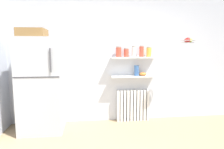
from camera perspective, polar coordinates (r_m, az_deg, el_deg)
back_wall at (r=4.18m, az=1.57°, el=4.24°), size 7.04×0.10×2.60m
refrigerator at (r=3.88m, az=-19.79°, el=-2.35°), size 0.77×0.74×1.89m
radiator at (r=4.28m, az=6.05°, el=-8.90°), size 0.69×0.12×0.66m
wall_shelf_lower at (r=4.12m, az=6.26°, el=-0.54°), size 0.94×0.22×0.02m
wall_shelf_upper at (r=4.08m, az=6.34°, el=4.93°), size 0.94×0.22×0.02m
storage_jar_0 at (r=4.02m, az=1.91°, el=6.61°), size 0.11×0.11×0.21m
storage_jar_1 at (r=4.05m, az=4.15°, el=6.36°), size 0.10×0.10×0.18m
storage_jar_2 at (r=4.08m, az=6.37°, el=6.66°), size 0.09×0.09×0.22m
storage_jar_3 at (r=4.12m, az=8.54°, el=6.67°), size 0.09×0.09×0.23m
storage_jar_4 at (r=4.16m, az=10.67°, el=6.47°), size 0.10×0.10×0.21m
vase at (r=4.12m, az=7.14°, el=1.14°), size 0.10×0.10×0.22m
shelf_bowl at (r=4.16m, az=8.94°, el=0.14°), size 0.15×0.15×0.07m
hanging_fruit_basket at (r=3.98m, az=21.12°, el=9.13°), size 0.29×0.29×0.10m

